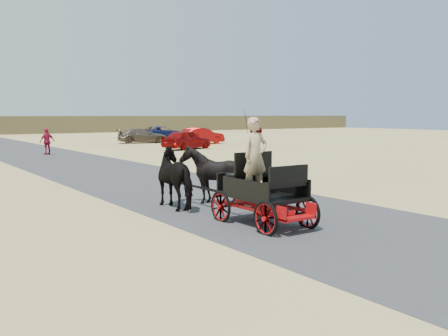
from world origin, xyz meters
TOP-DOWN VIEW (x-y plane):
  - ground at (0.00, 0.00)m, footprint 140.00×140.00m
  - road at (0.00, 0.00)m, footprint 6.00×140.00m
  - carriage at (-1.16, -1.63)m, footprint 1.30×2.40m
  - horse_left at (-1.71, 1.37)m, footprint 0.91×2.01m
  - horse_right at (-0.61, 1.37)m, footprint 1.37×1.54m
  - driver_man at (-1.36, -1.58)m, footprint 0.66×0.43m
  - passenger_woman at (-0.86, -1.03)m, footprint 0.77×0.60m
  - pedestrian at (0.43, 22.24)m, footprint 1.09×0.68m
  - car_a at (10.47, 21.66)m, footprint 4.59×3.03m
  - car_b at (14.84, 26.67)m, footprint 4.50×1.92m
  - car_c at (11.38, 31.12)m, footprint 4.90×3.07m
  - car_d at (15.61, 35.57)m, footprint 5.43×3.56m

SIDE VIEW (x-z plane):
  - ground at x=0.00m, z-range 0.00..0.00m
  - road at x=0.00m, z-range 0.00..0.01m
  - carriage at x=-1.16m, z-range 0.00..0.72m
  - car_c at x=11.38m, z-range 0.00..1.32m
  - car_d at x=15.61m, z-range 0.00..1.39m
  - car_b at x=14.84m, z-range 0.00..1.44m
  - car_a at x=10.47m, z-range 0.00..1.45m
  - horse_left at x=-1.71m, z-range 0.00..1.70m
  - horse_right at x=-0.61m, z-range 0.00..1.70m
  - pedestrian at x=0.43m, z-range 0.00..1.73m
  - passenger_woman at x=-0.86m, z-range 0.72..2.30m
  - driver_man at x=-1.36m, z-range 0.72..2.52m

